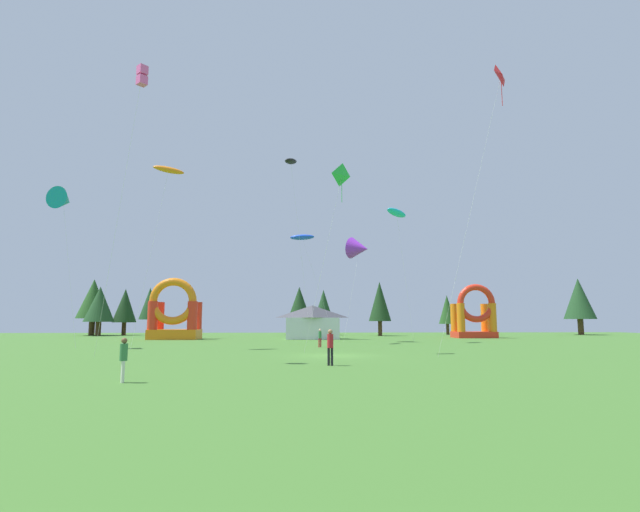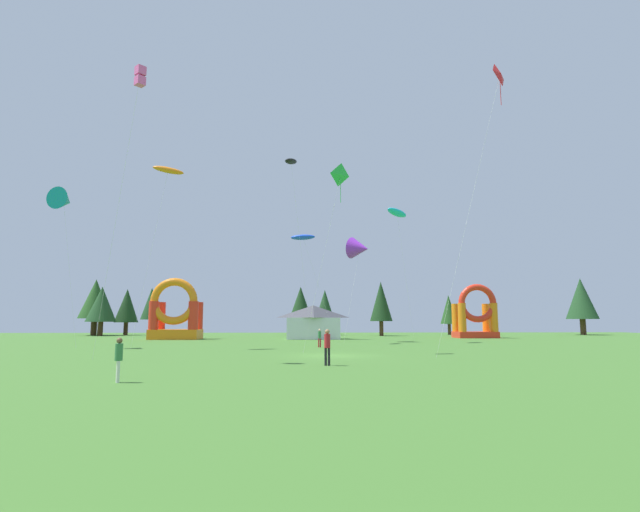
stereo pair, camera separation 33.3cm
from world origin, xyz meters
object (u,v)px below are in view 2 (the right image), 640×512
Objects in this scene: kite_orange_parafoil at (168,170)px; festival_tent at (313,322)px; kite_blue_parafoil at (303,237)px; kite_purple_delta at (360,248)px; inflatable_orange_dome at (175,317)px; kite_green_diamond at (341,177)px; person_far_side at (320,336)px; person_midfield at (119,356)px; kite_teal_delta at (64,200)px; kite_cyan_parafoil at (397,213)px; person_near_camera at (327,344)px; kite_black_parafoil at (291,162)px; kite_red_diamond at (501,76)px; kite_pink_box at (140,77)px; inflatable_yellow_castle at (476,317)px.

kite_orange_parafoil is 27.27m from festival_tent.
kite_blue_parafoil is 1.13× the size of kite_purple_delta.
inflatable_orange_dome reaches higher than festival_tent.
kite_green_diamond is 14.24m from person_far_side.
kite_blue_parafoil reaches higher than person_midfield.
inflatable_orange_dome is at bearing 73.44° from kite_teal_delta.
kite_cyan_parafoil reaches higher than person_near_camera.
kite_purple_delta is at bearing 23.42° from kite_black_parafoil.
kite_red_diamond is 29.41m from person_midfield.
kite_blue_parafoil is 1.75× the size of inflatable_orange_dome.
kite_cyan_parafoil is at bearing 37.36° from person_far_side.
kite_teal_delta is at bearing 126.58° from kite_pink_box.
kite_green_diamond is at bearing -84.41° from kite_blue_parafoil.
festival_tent is (0.40, 35.66, 0.97)m from person_near_camera.
kite_purple_delta is at bearing -59.59° from festival_tent.
kite_orange_parafoil reaches higher than kite_green_diamond.
person_far_side is 30.29m from inflatable_yellow_castle.
kite_green_diamond is at bearing -18.71° from kite_teal_delta.
festival_tent is (22.21, 18.67, -10.52)m from kite_teal_delta.
kite_purple_delta is 6.90× the size of person_midfield.
kite_blue_parafoil is 0.95× the size of kite_teal_delta.
kite_teal_delta is at bearing 164.03° from person_near_camera.
kite_purple_delta is 24.15m from inflatable_orange_dome.
festival_tent is at bearing 120.41° from kite_purple_delta.
inflatable_orange_dome is at bearing 124.28° from person_far_side.
kite_pink_box is 2.33× the size of inflatable_orange_dome.
kite_blue_parafoil is at bearing 39.99° from kite_teal_delta.
kite_green_diamond reaches higher than inflatable_orange_dome.
festival_tent reaches higher than person_midfield.
kite_teal_delta is at bearing 161.29° from kite_green_diamond.
person_far_side is (2.66, -7.10, -17.78)m from kite_black_parafoil.
person_near_camera is at bearing -37.92° from kite_teal_delta.
kite_green_diamond reaches higher than inflatable_yellow_castle.
inflatable_orange_dome is at bearing -179.05° from festival_tent.
kite_red_diamond reaches higher than inflatable_orange_dome.
festival_tent is at bearing 0.95° from inflatable_orange_dome.
kite_black_parafoil is at bearing 104.38° from kite_green_diamond.
kite_cyan_parafoil is (21.64, 10.59, -1.11)m from kite_orange_parafoil.
kite_blue_parafoil is at bearing 72.79° from kite_pink_box.
person_midfield is (-20.33, -11.74, -17.71)m from kite_red_diamond.
person_near_camera is 17.08m from person_far_side.
kite_cyan_parafoil reaches higher than inflatable_orange_dome.
inflatable_yellow_castle is (22.72, 3.88, -9.75)m from kite_blue_parafoil.
kite_purple_delta is 0.59× the size of kite_black_parafoil.
kite_red_diamond is at bearing -53.32° from person_far_side.
person_midfield is (-8.59, -23.58, 0.06)m from person_far_side.
kite_teal_delta is 1.85× the size of inflatable_orange_dome.
kite_purple_delta is 1.77× the size of festival_tent.
person_near_camera is at bearing -84.57° from kite_black_parafoil.
kite_black_parafoil is at bearing -156.58° from kite_purple_delta.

